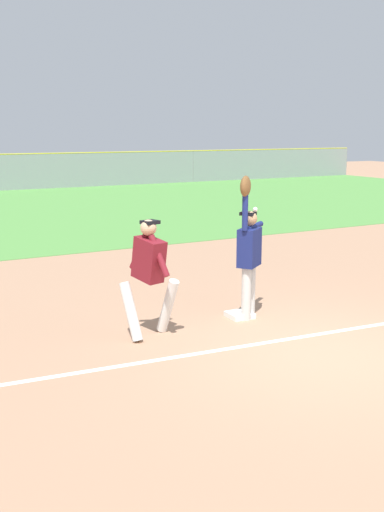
{
  "coord_description": "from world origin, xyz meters",
  "views": [
    {
      "loc": [
        -5.24,
        -6.03,
        2.95
      ],
      "look_at": [
        -0.89,
        2.02,
        1.05
      ],
      "focal_mm": 42.74,
      "sensor_mm": 36.0,
      "label": 1
    }
  ],
  "objects_px": {
    "parked_car_tan": "(63,171)",
    "fielder": "(249,249)",
    "runner": "(149,270)",
    "first_base": "(240,315)",
    "baseball": "(255,209)"
  },
  "relations": [
    {
      "from": "fielder",
      "to": "baseball",
      "type": "xyz_separation_m",
      "value": [
        0.1,
        -0.01,
        0.63
      ]
    },
    {
      "from": "fielder",
      "to": "runner",
      "type": "height_order",
      "value": "fielder"
    },
    {
      "from": "baseball",
      "to": "runner",
      "type": "bearing_deg",
      "value": -178.35
    },
    {
      "from": "fielder",
      "to": "parked_car_tan",
      "type": "height_order",
      "value": "fielder"
    },
    {
      "from": "runner",
      "to": "parked_car_tan",
      "type": "height_order",
      "value": "runner"
    },
    {
      "from": "runner",
      "to": "parked_car_tan",
      "type": "relative_size",
      "value": 0.39
    },
    {
      "from": "fielder",
      "to": "runner",
      "type": "distance_m",
      "value": 1.75
    },
    {
      "from": "runner",
      "to": "baseball",
      "type": "distance_m",
      "value": 1.98
    },
    {
      "from": "first_base",
      "to": "fielder",
      "type": "xyz_separation_m",
      "value": [
        0.09,
        -0.1,
        1.08
      ]
    },
    {
      "from": "parked_car_tan",
      "to": "fielder",
      "type": "bearing_deg",
      "value": -101.82
    },
    {
      "from": "first_base",
      "to": "parked_car_tan",
      "type": "distance_m",
      "value": 26.53
    },
    {
      "from": "first_base",
      "to": "runner",
      "type": "bearing_deg",
      "value": -174.31
    },
    {
      "from": "baseball",
      "to": "parked_car_tan",
      "type": "height_order",
      "value": "baseball"
    },
    {
      "from": "first_base",
      "to": "parked_car_tan",
      "type": "bearing_deg",
      "value": 79.3
    },
    {
      "from": "fielder",
      "to": "first_base",
      "type": "bearing_deg",
      "value": 4.29
    }
  ]
}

